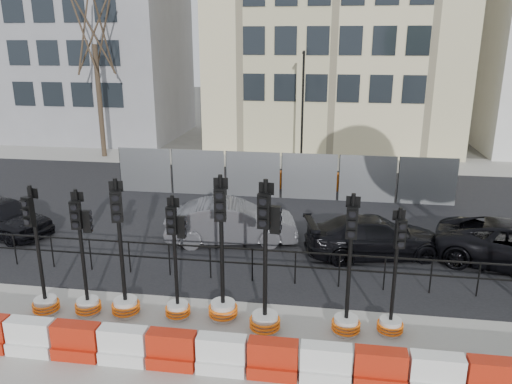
% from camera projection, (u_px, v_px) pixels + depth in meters
% --- Properties ---
extents(ground, '(120.00, 120.00, 0.00)m').
position_uv_depth(ground, '(245.00, 303.00, 12.92)').
color(ground, '#51514C').
rests_on(ground, ground).
extents(sidewalk_near, '(40.00, 6.00, 0.02)m').
position_uv_depth(sidewalk_near, '(220.00, 376.00, 10.08)').
color(sidewalk_near, gray).
rests_on(sidewalk_near, ground).
extents(road, '(40.00, 14.00, 0.03)m').
position_uv_depth(road, '(275.00, 213.00, 19.53)').
color(road, black).
rests_on(road, ground).
extents(sidewalk_far, '(40.00, 4.00, 0.02)m').
position_uv_depth(sidewalk_far, '(293.00, 161.00, 28.04)').
color(sidewalk_far, gray).
rests_on(sidewalk_far, ground).
extents(building_grey, '(11.00, 9.06, 14.00)m').
position_uv_depth(building_grey, '(95.00, 32.00, 33.65)').
color(building_grey, gray).
rests_on(building_grey, ground).
extents(kerb_railing, '(18.00, 0.04, 1.00)m').
position_uv_depth(kerb_railing, '(252.00, 259.00, 13.85)').
color(kerb_railing, black).
rests_on(kerb_railing, ground).
extents(heras_fencing, '(14.33, 1.72, 2.00)m').
position_uv_depth(heras_fencing, '(282.00, 178.00, 21.98)').
color(heras_fencing, gray).
rests_on(heras_fencing, ground).
extents(lamp_post_far, '(0.12, 0.56, 6.00)m').
position_uv_depth(lamp_post_far, '(303.00, 106.00, 26.07)').
color(lamp_post_far, black).
rests_on(lamp_post_far, ground).
extents(tree_bare_far, '(2.00, 2.00, 9.00)m').
position_uv_depth(tree_bare_far, '(94.00, 37.00, 27.19)').
color(tree_bare_far, '#473828').
rests_on(tree_bare_far, ground).
extents(barrier_row, '(15.70, 0.50, 0.80)m').
position_uv_depth(barrier_row, '(222.00, 355.00, 10.16)').
color(barrier_row, red).
rests_on(barrier_row, ground).
extents(traffic_signal_a, '(0.65, 0.65, 3.32)m').
position_uv_depth(traffic_signal_a, '(43.00, 288.00, 12.23)').
color(traffic_signal_a, silver).
rests_on(traffic_signal_a, ground).
extents(traffic_signal_b, '(0.64, 0.64, 3.23)m').
position_uv_depth(traffic_signal_b, '(86.00, 286.00, 12.17)').
color(traffic_signal_b, silver).
rests_on(traffic_signal_b, ground).
extents(traffic_signal_c, '(0.69, 0.69, 3.51)m').
position_uv_depth(traffic_signal_c, '(124.00, 289.00, 12.13)').
color(traffic_signal_c, silver).
rests_on(traffic_signal_c, ground).
extents(traffic_signal_d, '(0.62, 0.62, 3.14)m').
position_uv_depth(traffic_signal_d, '(177.00, 290.00, 12.02)').
color(traffic_signal_d, silver).
rests_on(traffic_signal_d, ground).
extents(traffic_signal_e, '(0.72, 0.72, 3.64)m').
position_uv_depth(traffic_signal_e, '(223.00, 291.00, 11.96)').
color(traffic_signal_e, silver).
rests_on(traffic_signal_e, ground).
extents(traffic_signal_f, '(0.73, 0.73, 3.69)m').
position_uv_depth(traffic_signal_f, '(265.00, 298.00, 11.38)').
color(traffic_signal_f, silver).
rests_on(traffic_signal_f, ground).
extents(traffic_signal_g, '(0.67, 0.67, 3.40)m').
position_uv_depth(traffic_signal_g, '(347.00, 307.00, 11.36)').
color(traffic_signal_g, silver).
rests_on(traffic_signal_g, ground).
extents(traffic_signal_h, '(0.61, 0.61, 3.08)m').
position_uv_depth(traffic_signal_h, '(392.00, 309.00, 11.37)').
color(traffic_signal_h, silver).
rests_on(traffic_signal_h, ground).
extents(car_a, '(4.08, 4.88, 1.32)m').
position_uv_depth(car_a, '(3.00, 216.00, 17.33)').
color(car_a, black).
rests_on(car_a, ground).
extents(car_b, '(3.10, 4.88, 1.43)m').
position_uv_depth(car_b, '(231.00, 222.00, 16.61)').
color(car_b, '#46464B').
rests_on(car_b, ground).
extents(car_c, '(3.64, 5.11, 1.26)m').
position_uv_depth(car_c, '(375.00, 237.00, 15.57)').
color(car_c, black).
rests_on(car_c, ground).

